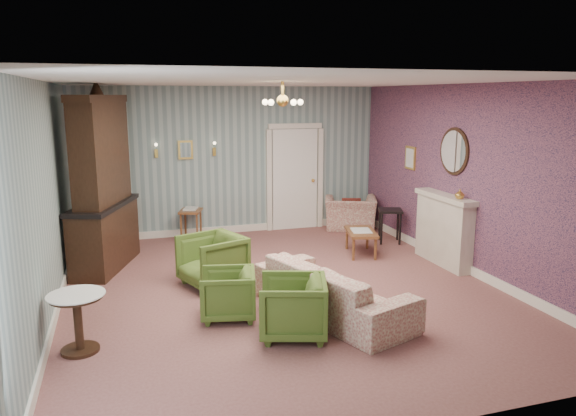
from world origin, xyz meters
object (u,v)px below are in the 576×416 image
object	(u,v)px
olive_chair_b	(228,292)
dresser	(101,178)
sofa_chintz	(333,281)
side_table_black	(390,226)
olive_chair_a	(293,304)
pedestal_table	(78,323)
coffee_table	(361,242)
wingback_chair	(350,207)
fireplace	(444,229)
olive_chair_c	(212,258)

from	to	relation	value
olive_chair_b	dresser	bearing A→B (deg)	-138.14
sofa_chintz	dresser	xyz separation A→B (m)	(-2.76, 2.86, 1.01)
olive_chair_b	side_table_black	distance (m)	4.42
sofa_chintz	olive_chair_a	bearing A→B (deg)	105.14
olive_chair_a	pedestal_table	world-z (taller)	olive_chair_a
coffee_table	pedestal_table	world-z (taller)	pedestal_table
wingback_chair	fireplace	xyz separation A→B (m)	(0.48, -2.67, 0.13)
dresser	pedestal_table	world-z (taller)	dresser
olive_chair_b	pedestal_table	xyz separation A→B (m)	(-1.71, -0.44, -0.01)
olive_chair_a	wingback_chair	xyz separation A→B (m)	(2.72, 4.55, 0.07)
dresser	fireplace	distance (m)	5.53
fireplace	side_table_black	bearing A→B (deg)	98.30
side_table_black	fireplace	bearing A→B (deg)	-81.70
olive_chair_a	dresser	xyz separation A→B (m)	(-2.08, 3.33, 1.07)
olive_chair_a	fireplace	xyz separation A→B (m)	(3.19, 1.89, 0.20)
pedestal_table	fireplace	bearing A→B (deg)	15.99
olive_chair_b	olive_chair_a	bearing A→B (deg)	51.35
fireplace	pedestal_table	bearing A→B (deg)	-164.01
olive_chair_a	fireplace	distance (m)	3.71
side_table_black	pedestal_table	distance (m)	6.10
olive_chair_c	dresser	size ratio (longest dim) A/B	0.29
fireplace	side_table_black	distance (m)	1.48
sofa_chintz	fireplace	bearing A→B (deg)	-79.74
dresser	side_table_black	xyz separation A→B (m)	(5.06, -0.00, -1.13)
sofa_chintz	pedestal_table	xyz separation A→B (m)	(-3.00, -0.16, -0.11)
dresser	pedestal_table	xyz separation A→B (m)	(-0.24, -3.02, -1.12)
wingback_chair	dresser	bearing A→B (deg)	36.28
olive_chair_a	pedestal_table	size ratio (longest dim) A/B	1.15
coffee_table	pedestal_table	size ratio (longest dim) A/B	1.27
sofa_chintz	dresser	bearing A→B (deg)	24.71
side_table_black	pedestal_table	bearing A→B (deg)	-150.34
olive_chair_b	fireplace	xyz separation A→B (m)	(3.80, 1.14, 0.24)
wingback_chair	side_table_black	distance (m)	1.26
dresser	side_table_black	world-z (taller)	dresser
wingback_chair	dresser	xyz separation A→B (m)	(-4.80, -1.23, 1.00)
pedestal_table	wingback_chair	bearing A→B (deg)	40.16
wingback_chair	fireplace	bearing A→B (deg)	122.07
pedestal_table	olive_chair_b	bearing A→B (deg)	14.31
wingback_chair	fireplace	world-z (taller)	fireplace
dresser	side_table_black	distance (m)	5.19
wingback_chair	dresser	size ratio (longest dim) A/B	0.36
olive_chair_a	sofa_chintz	world-z (taller)	sofa_chintz
olive_chair_c	sofa_chintz	size ratio (longest dim) A/B	0.37
olive_chair_a	dresser	distance (m)	4.07
olive_chair_c	sofa_chintz	xyz separation A→B (m)	(1.27, -1.51, 0.03)
olive_chair_a	dresser	size ratio (longest dim) A/B	0.26
olive_chair_a	side_table_black	xyz separation A→B (m)	(2.98, 3.32, -0.06)
olive_chair_c	side_table_black	world-z (taller)	olive_chair_c
olive_chair_a	olive_chair_b	xyz separation A→B (m)	(-0.61, 0.74, -0.04)
fireplace	coffee_table	distance (m)	1.43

